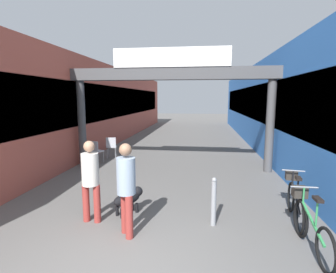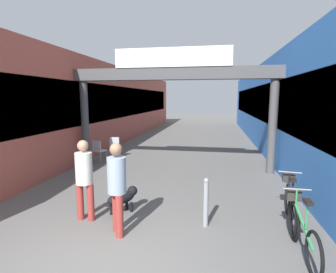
{
  "view_description": "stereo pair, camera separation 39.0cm",
  "coord_description": "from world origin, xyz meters",
  "px_view_note": "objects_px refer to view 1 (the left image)",
  "views": [
    {
      "loc": [
        1.09,
        -3.01,
        2.52
      ],
      "look_at": [
        0.0,
        5.19,
        1.3
      ],
      "focal_mm": 28.0,
      "sensor_mm": 36.0,
      "label": 1
    },
    {
      "loc": [
        1.47,
        -2.95,
        2.52
      ],
      "look_at": [
        0.0,
        5.19,
        1.3
      ],
      "focal_mm": 28.0,
      "sensor_mm": 36.0,
      "label": 2
    }
  ],
  "objects_px": {
    "bicycle_green_nearest": "(309,224)",
    "cafe_chair_aluminium_nearer": "(96,150)",
    "pedestrian_with_dog": "(126,184)",
    "cafe_chair_aluminium_farther": "(111,145)",
    "dog_on_leash": "(129,198)",
    "bollard_post_metal": "(214,201)",
    "bicycle_black_second": "(295,199)",
    "pedestrian_companion": "(90,176)"
  },
  "relations": [
    {
      "from": "bicycle_green_nearest",
      "to": "cafe_chair_aluminium_nearer",
      "type": "height_order",
      "value": "bicycle_green_nearest"
    },
    {
      "from": "pedestrian_with_dog",
      "to": "bicycle_green_nearest",
      "type": "distance_m",
      "value": 3.2
    },
    {
      "from": "bicycle_green_nearest",
      "to": "cafe_chair_aluminium_farther",
      "type": "relative_size",
      "value": 1.9
    },
    {
      "from": "dog_on_leash",
      "to": "cafe_chair_aluminium_farther",
      "type": "bearing_deg",
      "value": 113.44
    },
    {
      "from": "bollard_post_metal",
      "to": "bicycle_black_second",
      "type": "bearing_deg",
      "value": 16.3
    },
    {
      "from": "pedestrian_with_dog",
      "to": "bicycle_black_second",
      "type": "height_order",
      "value": "pedestrian_with_dog"
    },
    {
      "from": "pedestrian_with_dog",
      "to": "cafe_chair_aluminium_nearer",
      "type": "height_order",
      "value": "pedestrian_with_dog"
    },
    {
      "from": "pedestrian_with_dog",
      "to": "pedestrian_companion",
      "type": "relative_size",
      "value": 1.03
    },
    {
      "from": "pedestrian_with_dog",
      "to": "bicycle_black_second",
      "type": "relative_size",
      "value": 1.03
    },
    {
      "from": "cafe_chair_aluminium_nearer",
      "to": "bicycle_black_second",
      "type": "bearing_deg",
      "value": -33.43
    },
    {
      "from": "pedestrian_with_dog",
      "to": "pedestrian_companion",
      "type": "bearing_deg",
      "value": 153.58
    },
    {
      "from": "pedestrian_companion",
      "to": "bicycle_black_second",
      "type": "height_order",
      "value": "pedestrian_companion"
    },
    {
      "from": "dog_on_leash",
      "to": "bicycle_black_second",
      "type": "xyz_separation_m",
      "value": [
        3.49,
        0.18,
        0.09
      ]
    },
    {
      "from": "bicycle_green_nearest",
      "to": "bollard_post_metal",
      "type": "xyz_separation_m",
      "value": [
        -1.56,
        0.61,
        0.06
      ]
    },
    {
      "from": "pedestrian_with_dog",
      "to": "bicycle_black_second",
      "type": "distance_m",
      "value": 3.49
    },
    {
      "from": "dog_on_leash",
      "to": "cafe_chair_aluminium_nearer",
      "type": "bearing_deg",
      "value": 121.24
    },
    {
      "from": "dog_on_leash",
      "to": "bicycle_black_second",
      "type": "distance_m",
      "value": 3.5
    },
    {
      "from": "bicycle_green_nearest",
      "to": "bicycle_black_second",
      "type": "xyz_separation_m",
      "value": [
        0.12,
        1.1,
        0.0
      ]
    },
    {
      "from": "bicycle_black_second",
      "to": "cafe_chair_aluminium_nearer",
      "type": "height_order",
      "value": "bicycle_black_second"
    },
    {
      "from": "dog_on_leash",
      "to": "bicycle_black_second",
      "type": "relative_size",
      "value": 0.45
    },
    {
      "from": "pedestrian_with_dog",
      "to": "bollard_post_metal",
      "type": "height_order",
      "value": "pedestrian_with_dog"
    },
    {
      "from": "bicycle_black_second",
      "to": "cafe_chair_aluminium_farther",
      "type": "xyz_separation_m",
      "value": [
        -5.72,
        4.96,
        0.1
      ]
    },
    {
      "from": "bollard_post_metal",
      "to": "pedestrian_with_dog",
      "type": "bearing_deg",
      "value": -159.42
    },
    {
      "from": "pedestrian_companion",
      "to": "cafe_chair_aluminium_farther",
      "type": "distance_m",
      "value": 5.85
    },
    {
      "from": "pedestrian_with_dog",
      "to": "cafe_chair_aluminium_nearer",
      "type": "distance_m",
      "value": 5.76
    },
    {
      "from": "pedestrian_with_dog",
      "to": "bollard_post_metal",
      "type": "relative_size",
      "value": 1.75
    },
    {
      "from": "pedestrian_with_dog",
      "to": "dog_on_leash",
      "type": "height_order",
      "value": "pedestrian_with_dog"
    },
    {
      "from": "pedestrian_companion",
      "to": "dog_on_leash",
      "type": "height_order",
      "value": "pedestrian_companion"
    },
    {
      "from": "dog_on_leash",
      "to": "bicycle_green_nearest",
      "type": "distance_m",
      "value": 3.5
    },
    {
      "from": "dog_on_leash",
      "to": "bollard_post_metal",
      "type": "distance_m",
      "value": 1.85
    },
    {
      "from": "pedestrian_companion",
      "to": "cafe_chair_aluminium_farther",
      "type": "relative_size",
      "value": 1.89
    },
    {
      "from": "pedestrian_companion",
      "to": "pedestrian_with_dog",
      "type": "bearing_deg",
      "value": -26.42
    },
    {
      "from": "dog_on_leash",
      "to": "bicycle_green_nearest",
      "type": "bearing_deg",
      "value": -15.3
    },
    {
      "from": "bicycle_green_nearest",
      "to": "bollard_post_metal",
      "type": "bearing_deg",
      "value": 158.75
    },
    {
      "from": "bicycle_green_nearest",
      "to": "bicycle_black_second",
      "type": "height_order",
      "value": "same"
    },
    {
      "from": "dog_on_leash",
      "to": "cafe_chair_aluminium_nearer",
      "type": "distance_m",
      "value": 4.84
    },
    {
      "from": "bicycle_green_nearest",
      "to": "cafe_chair_aluminium_nearer",
      "type": "distance_m",
      "value": 7.76
    },
    {
      "from": "pedestrian_companion",
      "to": "dog_on_leash",
      "type": "relative_size",
      "value": 2.25
    },
    {
      "from": "cafe_chair_aluminium_nearer",
      "to": "cafe_chair_aluminium_farther",
      "type": "bearing_deg",
      "value": 74.22
    },
    {
      "from": "cafe_chair_aluminium_nearer",
      "to": "pedestrian_companion",
      "type": "bearing_deg",
      "value": -68.06
    },
    {
      "from": "dog_on_leash",
      "to": "cafe_chair_aluminium_nearer",
      "type": "xyz_separation_m",
      "value": [
        -2.51,
        4.14,
        0.19
      ]
    },
    {
      "from": "pedestrian_with_dog",
      "to": "cafe_chair_aluminium_nearer",
      "type": "relative_size",
      "value": 1.94
    }
  ]
}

